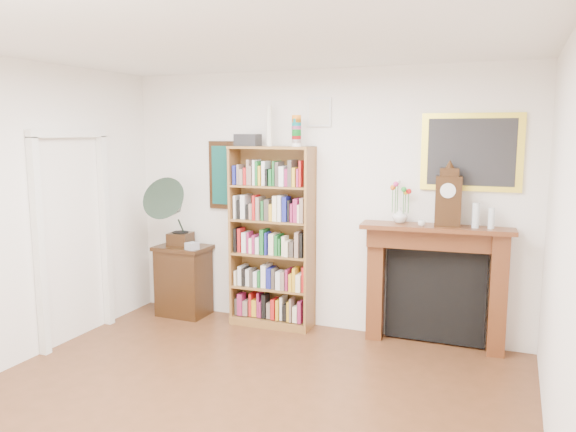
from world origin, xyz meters
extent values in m
cube|color=white|center=(0.00, 0.00, 2.80)|extent=(4.50, 5.00, 0.01)
cube|color=white|center=(0.00, 2.50, 1.40)|extent=(4.50, 0.01, 2.80)
cube|color=white|center=(2.25, 0.00, 1.40)|extent=(0.01, 5.00, 2.80)
cube|color=white|center=(-2.21, 0.73, 1.05)|extent=(0.08, 0.08, 2.10)
cube|color=white|center=(-2.21, 1.67, 1.05)|extent=(0.08, 0.08, 2.10)
cube|color=white|center=(-2.21, 1.20, 2.13)|extent=(0.08, 1.02, 0.08)
cube|color=black|center=(-1.05, 2.48, 1.65)|extent=(0.58, 0.03, 0.78)
cube|color=#104F48|center=(-1.05, 2.46, 1.65)|extent=(0.50, 0.01, 0.67)
cube|color=white|center=(0.00, 2.48, 2.35)|extent=(0.26, 0.03, 0.30)
cube|color=silver|center=(0.00, 2.46, 2.35)|extent=(0.22, 0.01, 0.26)
cube|color=yellow|center=(1.55, 2.48, 1.95)|extent=(0.95, 0.03, 0.75)
cube|color=#262628|center=(1.55, 2.46, 1.95)|extent=(0.82, 0.01, 0.65)
cube|color=brown|center=(-0.93, 2.32, 1.00)|extent=(0.04, 0.32, 1.99)
cube|color=brown|center=(-0.04, 2.32, 1.00)|extent=(0.04, 0.32, 1.99)
cube|color=brown|center=(-0.49, 2.32, 1.98)|extent=(0.93, 0.35, 0.03)
cube|color=brown|center=(-0.49, 2.32, 0.04)|extent=(0.93, 0.35, 0.09)
cube|color=brown|center=(-0.49, 2.47, 1.00)|extent=(0.92, 0.04, 1.99)
cube|color=brown|center=(-0.49, 2.32, 0.43)|extent=(0.87, 0.33, 0.02)
cube|color=brown|center=(-0.49, 2.32, 0.81)|extent=(0.87, 0.33, 0.02)
cube|color=brown|center=(-0.49, 2.32, 1.18)|extent=(0.87, 0.33, 0.02)
cube|color=brown|center=(-0.49, 2.32, 1.56)|extent=(0.87, 0.33, 0.02)
cube|color=black|center=(-1.59, 2.26, 0.41)|extent=(0.61, 0.45, 0.83)
cube|color=#4F2812|center=(0.67, 2.37, 0.60)|extent=(0.18, 0.23, 1.19)
cube|color=#4F2812|center=(1.87, 2.37, 0.60)|extent=(0.18, 0.23, 1.19)
cube|color=#4F2812|center=(1.27, 2.37, 1.10)|extent=(1.37, 0.33, 0.20)
cube|color=#4F2812|center=(1.27, 2.33, 1.22)|extent=(1.49, 0.47, 0.04)
cube|color=black|center=(1.27, 2.44, 0.50)|extent=(0.99, 0.09, 0.96)
cube|color=black|center=(-1.63, 2.28, 0.90)|extent=(0.27, 0.27, 0.15)
cylinder|color=black|center=(-1.63, 2.28, 0.98)|extent=(0.21, 0.21, 0.01)
cone|color=#2D4135|center=(-1.63, 2.12, 1.32)|extent=(0.55, 0.66, 0.64)
cube|color=silver|center=(-1.38, 2.13, 0.87)|extent=(0.15, 0.15, 0.08)
cube|color=black|center=(1.37, 2.34, 1.48)|extent=(0.26, 0.16, 0.49)
cylinder|color=white|center=(1.37, 2.27, 1.59)|extent=(0.14, 0.03, 0.14)
cube|color=black|center=(1.37, 2.34, 1.76)|extent=(0.19, 0.13, 0.09)
imported|color=silver|center=(0.90, 2.37, 1.32)|extent=(0.17, 0.17, 0.16)
imported|color=silver|center=(1.14, 2.25, 1.27)|extent=(0.09, 0.09, 0.06)
cylinder|color=silver|center=(1.63, 2.35, 1.36)|extent=(0.07, 0.07, 0.24)
cylinder|color=silver|center=(1.77, 2.34, 1.34)|extent=(0.06, 0.06, 0.20)
camera|label=1|loc=(1.95, -3.22, 2.15)|focal=35.00mm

